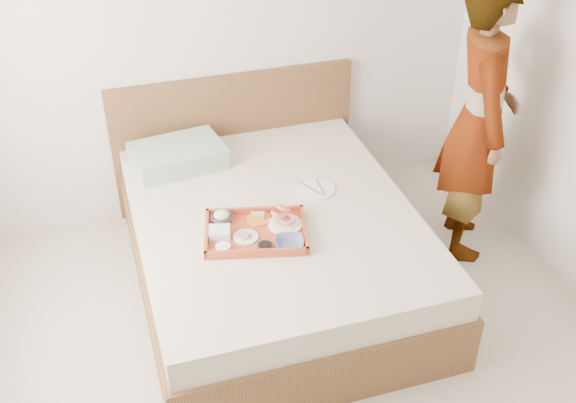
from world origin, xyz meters
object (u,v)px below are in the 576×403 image
at_px(bed, 275,247).
at_px(person, 479,121).
at_px(dinner_plate, 316,189).
at_px(tray, 256,232).

relative_size(bed, person, 1.12).
bearing_deg(dinner_plate, person, -5.77).
distance_m(dinner_plate, person, 1.04).
bearing_deg(person, bed, 111.79).
height_order(dinner_plate, person, person).
relative_size(tray, person, 0.31).
height_order(tray, dinner_plate, tray).
xyz_separation_m(tray, dinner_plate, (0.46, 0.32, -0.02)).
bearing_deg(tray, bed, 63.15).
bearing_deg(dinner_plate, bed, -156.02).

